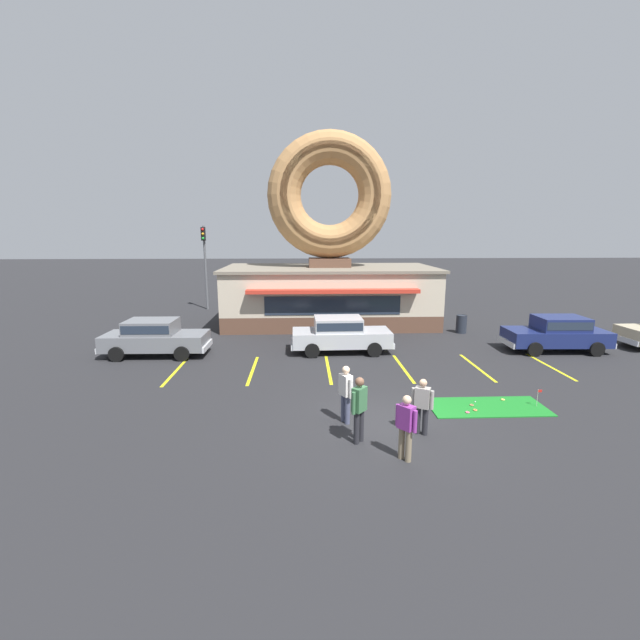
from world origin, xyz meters
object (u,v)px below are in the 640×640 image
car_navy (557,332)px  pedestrian_blue_sweater_man (406,425)px  putting_flag_pin (539,394)px  pedestrian_leather_jacket_man (359,406)px  pedestrian_clipboard_woman (346,391)px  golf_ball (475,402)px  car_silver (340,333)px  pedestrian_hooded_kid (422,404)px  car_grey (154,336)px  traffic_light_pole (205,257)px  trash_bin (461,324)px

car_navy → pedestrian_blue_sweater_man: pedestrian_blue_sweater_man is taller
putting_flag_pin → pedestrian_blue_sweater_man: size_ratio=0.34×
pedestrian_leather_jacket_man → pedestrian_clipboard_woman: 1.22m
golf_ball → pedestrian_blue_sweater_man: size_ratio=0.03×
golf_ball → pedestrian_blue_sweater_man: pedestrian_blue_sweater_man is taller
car_silver → pedestrian_hooded_kid: car_silver is taller
pedestrian_hooded_kid → car_silver: bearing=100.2°
putting_flag_pin → pedestrian_blue_sweater_man: pedestrian_blue_sweater_man is taller
pedestrian_leather_jacket_man → pedestrian_clipboard_woman: bearing=100.7°
pedestrian_blue_sweater_man → car_silver: bearing=94.3°
putting_flag_pin → car_silver: 8.63m
car_grey → pedestrian_leather_jacket_man: bearing=-46.4°
pedestrian_clipboard_woman → pedestrian_blue_sweater_man: bearing=-60.1°
pedestrian_clipboard_woman → putting_flag_pin: bearing=7.8°
pedestrian_leather_jacket_man → traffic_light_pole: traffic_light_pole is taller
golf_ball → traffic_light_pole: size_ratio=0.01×
pedestrian_clipboard_woman → car_grey: bearing=137.2°
car_navy → pedestrian_hooded_kid: size_ratio=2.97×
pedestrian_blue_sweater_man → pedestrian_clipboard_woman: (-1.21, 2.11, 0.04)m
traffic_light_pole → pedestrian_blue_sweater_man: bearing=-66.3°
putting_flag_pin → pedestrian_clipboard_woman: (-6.09, -0.84, 0.49)m
putting_flag_pin → car_grey: car_grey is taller
car_navy → trash_bin: car_navy is taller
putting_flag_pin → traffic_light_pole: 23.00m
pedestrian_hooded_kid → putting_flag_pin: bearing=21.6°
putting_flag_pin → traffic_light_pole: traffic_light_pole is taller
pedestrian_hooded_kid → pedestrian_clipboard_woman: bearing=157.8°
car_silver → pedestrian_leather_jacket_man: 8.59m
car_navy → pedestrian_blue_sweater_man: bearing=-134.8°
pedestrian_blue_sweater_man → pedestrian_leather_jacket_man: pedestrian_leather_jacket_man is taller
golf_ball → pedestrian_clipboard_woman: 4.52m
car_navy → traffic_light_pole: bearing=147.7°
car_navy → pedestrian_clipboard_woman: bearing=-145.5°
car_grey → pedestrian_blue_sweater_man: 12.85m
pedestrian_clipboard_woman → trash_bin: pedestrian_clipboard_woman is taller
pedestrian_blue_sweater_man → trash_bin: pedestrian_blue_sweater_man is taller
pedestrian_hooded_kid → golf_ball: bearing=41.2°
car_silver → traffic_light_pole: traffic_light_pole is taller
golf_ball → putting_flag_pin: bearing=-11.7°
car_navy → traffic_light_pole: size_ratio=0.80×
car_navy → trash_bin: (-3.03, 3.74, -0.37)m
car_navy → pedestrian_blue_sweater_man: size_ratio=2.84×
golf_ball → pedestrian_leather_jacket_man: (-4.04, -2.41, 0.93)m
putting_flag_pin → pedestrian_blue_sweater_man: (-4.88, -2.94, 0.46)m
golf_ball → pedestrian_hooded_kid: (-2.30, -2.01, 0.80)m
golf_ball → pedestrian_hooded_kid: 3.16m
pedestrian_hooded_kid → pedestrian_leather_jacket_man: size_ratio=0.88×
putting_flag_pin → pedestrian_blue_sweater_man: bearing=-148.9°
pedestrian_leather_jacket_man → golf_ball: bearing=30.8°
putting_flag_pin → pedestrian_clipboard_woman: 6.17m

